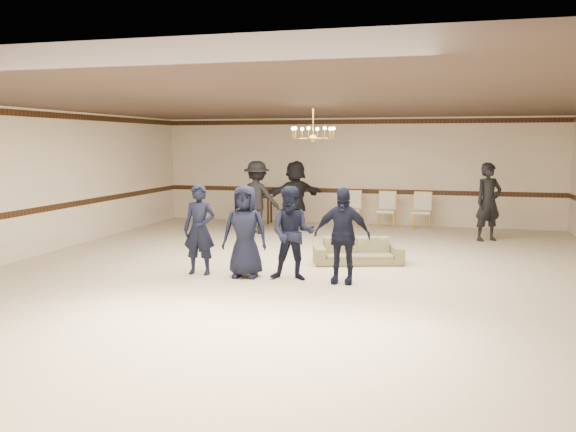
# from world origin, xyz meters

# --- Properties ---
(room) EXTENTS (12.01, 14.01, 3.21)m
(room) POSITION_xyz_m (0.00, 0.00, 1.60)
(room) COLOR beige
(room) RESTS_ON ground
(chair_rail) EXTENTS (12.00, 0.02, 0.14)m
(chair_rail) POSITION_xyz_m (0.00, 6.99, 1.00)
(chair_rail) COLOR #361D10
(chair_rail) RESTS_ON wall_back
(crown_molding) EXTENTS (12.00, 0.02, 0.14)m
(crown_molding) POSITION_xyz_m (0.00, 6.99, 3.08)
(crown_molding) COLOR #361D10
(crown_molding) RESTS_ON wall_back
(chandelier) EXTENTS (0.94, 0.94, 0.89)m
(chandelier) POSITION_xyz_m (0.00, 1.00, 2.88)
(chandelier) COLOR #B08938
(chandelier) RESTS_ON ceiling
(boy_a) EXTENTS (0.64, 0.43, 1.70)m
(boy_a) POSITION_xyz_m (-1.81, -0.63, 0.85)
(boy_a) COLOR black
(boy_a) RESTS_ON floor
(boy_b) EXTENTS (0.88, 0.62, 1.70)m
(boy_b) POSITION_xyz_m (-0.91, -0.63, 0.85)
(boy_b) COLOR black
(boy_b) RESTS_ON floor
(boy_c) EXTENTS (0.88, 0.72, 1.70)m
(boy_c) POSITION_xyz_m (-0.01, -0.63, 0.85)
(boy_c) COLOR black
(boy_c) RESTS_ON floor
(boy_d) EXTENTS (1.00, 0.42, 1.70)m
(boy_d) POSITION_xyz_m (0.89, -0.63, 0.85)
(boy_d) COLOR black
(boy_d) RESTS_ON floor
(settee) EXTENTS (1.93, 1.21, 0.53)m
(settee) POSITION_xyz_m (0.93, 1.10, 0.26)
(settee) COLOR #716C4B
(settee) RESTS_ON floor
(adult_left) EXTENTS (1.34, 0.86, 1.97)m
(adult_left) POSITION_xyz_m (-2.30, 4.44, 0.98)
(adult_left) COLOR black
(adult_left) RESTS_ON floor
(adult_mid) EXTENTS (1.76, 1.63, 1.97)m
(adult_mid) POSITION_xyz_m (-1.40, 5.14, 0.98)
(adult_mid) COLOR black
(adult_mid) RESTS_ON floor
(adult_right) EXTENTS (0.86, 0.78, 1.97)m
(adult_right) POSITION_xyz_m (3.70, 4.74, 0.98)
(adult_right) COLOR black
(adult_right) RESTS_ON floor
(banquet_chair_left) EXTENTS (0.53, 0.53, 1.05)m
(banquet_chair_left) POSITION_xyz_m (0.04, 6.18, 0.52)
(banquet_chair_left) COLOR beige
(banquet_chair_left) RESTS_ON floor
(banquet_chair_mid) EXTENTS (0.55, 0.55, 1.05)m
(banquet_chair_mid) POSITION_xyz_m (1.04, 6.18, 0.52)
(banquet_chair_mid) COLOR beige
(banquet_chair_mid) RESTS_ON floor
(banquet_chair_right) EXTENTS (0.55, 0.55, 1.05)m
(banquet_chair_right) POSITION_xyz_m (2.04, 6.18, 0.52)
(banquet_chair_right) COLOR beige
(banquet_chair_right) RESTS_ON floor
(console_table) EXTENTS (1.02, 0.49, 0.84)m
(console_table) POSITION_xyz_m (-2.96, 6.38, 0.42)
(console_table) COLOR black
(console_table) RESTS_ON floor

